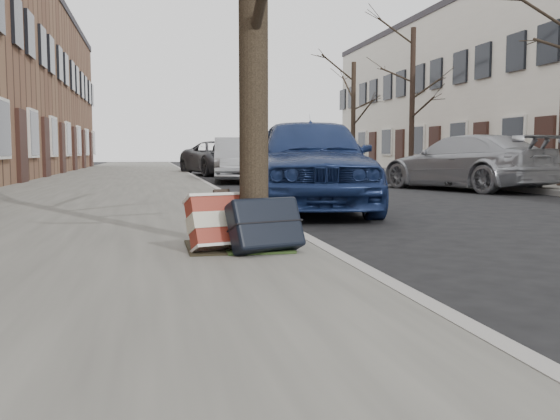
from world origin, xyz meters
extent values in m
plane|color=black|center=(0.00, 0.00, 0.00)|extent=(120.00, 120.00, 0.00)
cube|color=slate|center=(-3.70, 15.00, 0.06)|extent=(5.00, 70.00, 0.12)
cube|color=slate|center=(7.80, 15.00, 0.06)|extent=(4.00, 70.00, 0.12)
cube|color=black|center=(-2.00, 1.20, 0.13)|extent=(0.85, 0.85, 0.02)
cube|color=maroon|center=(-2.11, 1.02, 0.36)|extent=(0.69, 0.50, 0.48)
cube|color=black|center=(-1.81, 0.84, 0.35)|extent=(0.68, 0.53, 0.47)
imported|color=navy|center=(-0.23, 5.65, 0.77)|extent=(2.45, 4.74, 1.54)
imported|color=#9DA0A4|center=(-0.01, 15.48, 0.70)|extent=(1.94, 4.41, 1.41)
imported|color=#36363A|center=(0.09, 21.41, 0.70)|extent=(3.32, 5.43, 1.40)
imported|color=#96989D|center=(4.90, 10.18, 0.68)|extent=(3.38, 5.05, 1.36)
imported|color=maroon|center=(4.56, 19.98, 0.76)|extent=(3.22, 4.82, 1.52)
cylinder|color=black|center=(7.20, 18.69, 2.91)|extent=(0.20, 0.20, 5.57)
cylinder|color=black|center=(7.20, 25.86, 2.76)|extent=(0.23, 0.23, 5.27)
camera|label=1|loc=(-2.71, -4.08, 0.93)|focal=40.00mm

